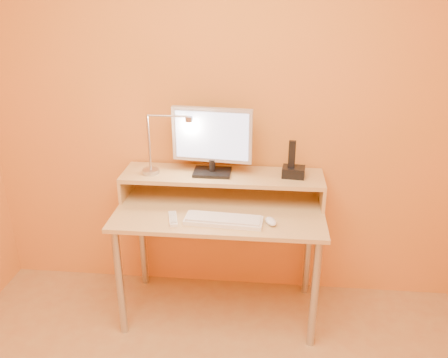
# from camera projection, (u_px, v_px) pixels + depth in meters

# --- Properties ---
(wall_back) EXTENTS (3.00, 0.04, 2.50)m
(wall_back) POSITION_uv_depth(u_px,v_px,m) (225.00, 106.00, 2.78)
(wall_back) COLOR orange
(wall_back) RESTS_ON floor
(desk_leg_fl) EXTENTS (0.04, 0.04, 0.69)m
(desk_leg_fl) POSITION_uv_depth(u_px,v_px,m) (120.00, 283.00, 2.66)
(desk_leg_fl) COLOR #B0B0B8
(desk_leg_fl) RESTS_ON floor
(desk_leg_fr) EXTENTS (0.04, 0.04, 0.69)m
(desk_leg_fr) POSITION_uv_depth(u_px,v_px,m) (314.00, 294.00, 2.56)
(desk_leg_fr) COLOR #B0B0B8
(desk_leg_fr) RESTS_ON floor
(desk_leg_bl) EXTENTS (0.04, 0.04, 0.69)m
(desk_leg_bl) POSITION_uv_depth(u_px,v_px,m) (142.00, 239.00, 3.12)
(desk_leg_bl) COLOR #B0B0B8
(desk_leg_bl) RESTS_ON floor
(desk_leg_br) EXTENTS (0.04, 0.04, 0.69)m
(desk_leg_br) POSITION_uv_depth(u_px,v_px,m) (308.00, 247.00, 3.02)
(desk_leg_br) COLOR #B0B0B8
(desk_leg_br) RESTS_ON floor
(desk_lower) EXTENTS (1.20, 0.60, 0.02)m
(desk_lower) POSITION_uv_depth(u_px,v_px,m) (220.00, 211.00, 2.70)
(desk_lower) COLOR tan
(desk_lower) RESTS_ON floor
(shelf_riser_left) EXTENTS (0.02, 0.30, 0.14)m
(shelf_riser_left) POSITION_uv_depth(u_px,v_px,m) (127.00, 184.00, 2.86)
(shelf_riser_left) COLOR tan
(shelf_riser_left) RESTS_ON desk_lower
(shelf_riser_right) EXTENTS (0.02, 0.30, 0.14)m
(shelf_riser_right) POSITION_uv_depth(u_px,v_px,m) (322.00, 192.00, 2.76)
(shelf_riser_right) COLOR tan
(shelf_riser_right) RESTS_ON desk_lower
(desk_shelf) EXTENTS (1.20, 0.30, 0.02)m
(desk_shelf) POSITION_uv_depth(u_px,v_px,m) (222.00, 176.00, 2.78)
(desk_shelf) COLOR tan
(desk_shelf) RESTS_ON desk_lower
(monitor_foot) EXTENTS (0.22, 0.16, 0.02)m
(monitor_foot) POSITION_uv_depth(u_px,v_px,m) (212.00, 172.00, 2.77)
(monitor_foot) COLOR black
(monitor_foot) RESTS_ON desk_shelf
(monitor_neck) EXTENTS (0.04, 0.04, 0.07)m
(monitor_neck) POSITION_uv_depth(u_px,v_px,m) (212.00, 165.00, 2.76)
(monitor_neck) COLOR black
(monitor_neck) RESTS_ON monitor_foot
(monitor_panel) EXTENTS (0.47, 0.08, 0.32)m
(monitor_panel) POSITION_uv_depth(u_px,v_px,m) (212.00, 135.00, 2.69)
(monitor_panel) COLOR #B4B4B9
(monitor_panel) RESTS_ON monitor_neck
(monitor_back) EXTENTS (0.42, 0.05, 0.27)m
(monitor_back) POSITION_uv_depth(u_px,v_px,m) (213.00, 134.00, 2.72)
(monitor_back) COLOR black
(monitor_back) RESTS_ON monitor_panel
(monitor_screen) EXTENTS (0.43, 0.05, 0.28)m
(monitor_screen) POSITION_uv_depth(u_px,v_px,m) (212.00, 136.00, 2.68)
(monitor_screen) COLOR #B2C9FF
(monitor_screen) RESTS_ON monitor_panel
(lamp_base) EXTENTS (0.10, 0.10, 0.02)m
(lamp_base) POSITION_uv_depth(u_px,v_px,m) (151.00, 171.00, 2.78)
(lamp_base) COLOR #B0B0B8
(lamp_base) RESTS_ON desk_shelf
(lamp_post) EXTENTS (0.01, 0.01, 0.33)m
(lamp_post) POSITION_uv_depth(u_px,v_px,m) (149.00, 143.00, 2.71)
(lamp_post) COLOR #B0B0B8
(lamp_post) RESTS_ON lamp_base
(lamp_arm) EXTENTS (0.24, 0.01, 0.01)m
(lamp_arm) POSITION_uv_depth(u_px,v_px,m) (168.00, 116.00, 2.63)
(lamp_arm) COLOR #B0B0B8
(lamp_arm) RESTS_ON lamp_post
(lamp_head) EXTENTS (0.04, 0.04, 0.03)m
(lamp_head) POSITION_uv_depth(u_px,v_px,m) (189.00, 119.00, 2.63)
(lamp_head) COLOR #B0B0B8
(lamp_head) RESTS_ON lamp_arm
(lamp_bulb) EXTENTS (0.03, 0.03, 0.00)m
(lamp_bulb) POSITION_uv_depth(u_px,v_px,m) (189.00, 122.00, 2.64)
(lamp_bulb) COLOR #FFEAC6
(lamp_bulb) RESTS_ON lamp_head
(phone_dock) EXTENTS (0.14, 0.11, 0.06)m
(phone_dock) POSITION_uv_depth(u_px,v_px,m) (293.00, 172.00, 2.72)
(phone_dock) COLOR black
(phone_dock) RESTS_ON desk_shelf
(phone_handset) EXTENTS (0.04, 0.03, 0.16)m
(phone_handset) POSITION_uv_depth(u_px,v_px,m) (292.00, 154.00, 2.68)
(phone_handset) COLOR black
(phone_handset) RESTS_ON phone_dock
(phone_led) EXTENTS (0.01, 0.00, 0.04)m
(phone_led) POSITION_uv_depth(u_px,v_px,m) (302.00, 175.00, 2.67)
(phone_led) COLOR #2649FF
(phone_led) RESTS_ON phone_dock
(keyboard) EXTENTS (0.43, 0.16, 0.02)m
(keyboard) POSITION_uv_depth(u_px,v_px,m) (223.00, 221.00, 2.55)
(keyboard) COLOR white
(keyboard) RESTS_ON desk_lower
(mouse) EXTENTS (0.08, 0.11, 0.03)m
(mouse) POSITION_uv_depth(u_px,v_px,m) (271.00, 221.00, 2.53)
(mouse) COLOR silver
(mouse) RESTS_ON desk_lower
(remote_control) EXTENTS (0.08, 0.17, 0.02)m
(remote_control) POSITION_uv_depth(u_px,v_px,m) (173.00, 219.00, 2.57)
(remote_control) COLOR white
(remote_control) RESTS_ON desk_lower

